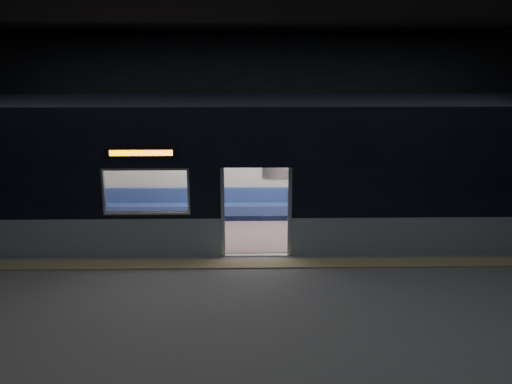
{
  "coord_description": "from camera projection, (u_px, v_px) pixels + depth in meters",
  "views": [
    {
      "loc": [
        -0.21,
        -10.36,
        4.66
      ],
      "look_at": [
        0.02,
        2.3,
        1.15
      ],
      "focal_mm": 38.0,
      "sensor_mm": 36.0,
      "label": 1
    }
  ],
  "objects": [
    {
      "name": "transit_map",
      "position": [
        283.0,
        165.0,
        14.56
      ],
      "size": [
        1.01,
        0.03,
        0.66
      ],
      "primitive_type": "cube",
      "color": "white",
      "rests_on": "metro_car"
    },
    {
      "name": "passenger",
      "position": [
        332.0,
        190.0,
        14.46
      ],
      "size": [
        0.48,
        0.78,
        1.46
      ],
      "rotation": [
        0.0,
        0.0,
        -0.18
      ],
      "color": "black",
      "rests_on": "metro_car"
    },
    {
      "name": "station_floor",
      "position": [
        257.0,
        275.0,
        11.23
      ],
      "size": [
        24.0,
        14.0,
        0.01
      ],
      "primitive_type": "cube",
      "color": "#47494C",
      "rests_on": "ground"
    },
    {
      "name": "tactile_strip",
      "position": [
        257.0,
        264.0,
        11.76
      ],
      "size": [
        22.8,
        0.5,
        0.03
      ],
      "primitive_type": "cube",
      "color": "#8C7F59",
      "rests_on": "station_floor"
    },
    {
      "name": "station_envelope",
      "position": [
        257.0,
        96.0,
        10.25
      ],
      "size": [
        24.0,
        14.0,
        5.0
      ],
      "color": "black",
      "rests_on": "station_floor"
    },
    {
      "name": "handbag",
      "position": [
        332.0,
        198.0,
        14.25
      ],
      "size": [
        0.37,
        0.34,
        0.15
      ],
      "primitive_type": "cube",
      "rotation": [
        0.0,
        0.0,
        -0.3
      ],
      "color": "black",
      "rests_on": "passenger"
    },
    {
      "name": "metro_car",
      "position": [
        255.0,
        162.0,
        13.19
      ],
      "size": [
        18.0,
        3.04,
        3.35
      ],
      "color": "gray",
      "rests_on": "station_floor"
    }
  ]
}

